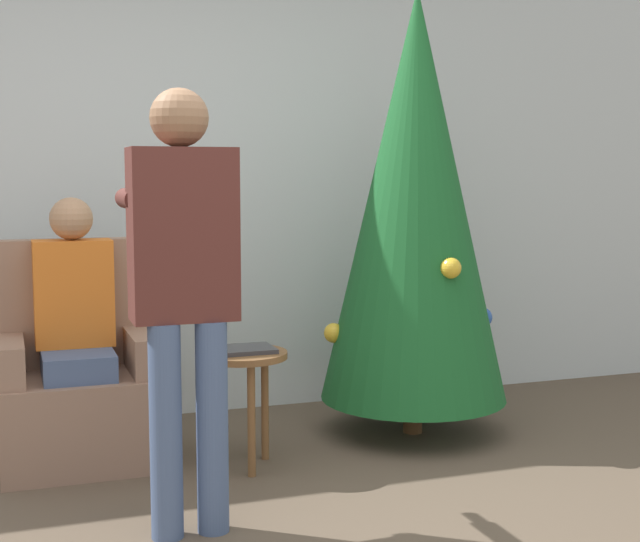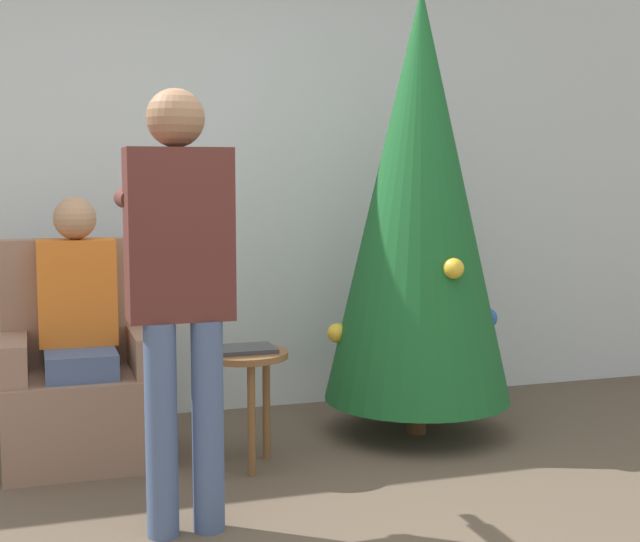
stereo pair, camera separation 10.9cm
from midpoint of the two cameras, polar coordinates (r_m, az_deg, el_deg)
The scene contains 7 objects.
wall_back at distance 5.01m, azimuth -9.16°, elevation 6.14°, with size 8.00×0.06×2.70m.
christmas_tree at distance 4.58m, azimuth 7.04°, elevation 4.71°, with size 0.96×0.96×2.28m.
armchair at distance 4.40m, azimuth -14.41°, elevation -7.02°, with size 0.70×0.61×1.04m.
person_seated at distance 4.30m, azimuth -14.50°, elevation -2.94°, with size 0.36×0.46×1.24m.
person_standing at distance 3.35m, azimuth -8.04°, elevation 0.02°, with size 0.41×0.57×1.67m.
side_stool at distance 4.13m, azimuth -4.14°, elevation -6.39°, with size 0.41×0.41×0.54m.
laptop at distance 4.11m, azimuth -4.15°, elevation -5.02°, with size 0.28×0.21×0.02m.
Camera 2 is at (-0.72, -2.74, 1.35)m, focal length 50.00 mm.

